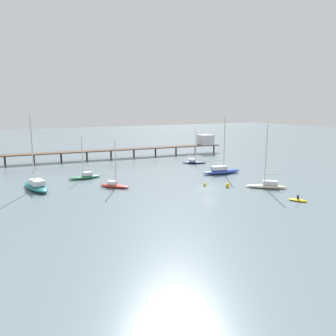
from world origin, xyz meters
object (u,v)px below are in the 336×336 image
sailboat_green (85,176)px  pier (161,145)px  sailboat_cream (267,184)px  dinghy_yellow (298,200)px  sailboat_red (114,184)px  mooring_buoy_mid (205,184)px  sailboat_teal (36,185)px  sailboat_blue (221,170)px  sailboat_navy (194,161)px  mooring_buoy_far (227,185)px

sailboat_green → pier: bearing=36.4°
pier → sailboat_green: bearing=-143.6°
sailboat_cream → dinghy_yellow: 8.90m
sailboat_cream → pier: bearing=87.2°
sailboat_green → sailboat_red: 10.89m
mooring_buoy_mid → dinghy_yellow: bearing=-65.8°
sailboat_teal → mooring_buoy_mid: (29.05, -12.73, -0.52)m
pier → sailboat_blue: bearing=-92.5°
sailboat_navy → sailboat_cream: bearing=-96.0°
sailboat_navy → dinghy_yellow: size_ratio=2.84×
sailboat_teal → sailboat_cream: (38.22, -20.01, -0.09)m
sailboat_navy → mooring_buoy_mid: 25.52m
sailboat_navy → mooring_buoy_mid: (-12.27, -22.38, -0.26)m
sailboat_blue → sailboat_green: (-28.64, 10.05, -0.21)m
sailboat_blue → sailboat_green: size_ratio=1.39×
mooring_buoy_far → sailboat_teal: bearing=153.7°
sailboat_blue → sailboat_cream: size_ratio=1.08×
sailboat_red → dinghy_yellow: sailboat_red is taller
pier → sailboat_green: sailboat_green is taller
sailboat_teal → sailboat_green: (10.50, 5.04, -0.24)m
sailboat_green → dinghy_yellow: (25.71, -33.70, -0.39)m
sailboat_teal → mooring_buoy_mid: sailboat_teal is taller
sailboat_blue → sailboat_cream: bearing=-93.5°
sailboat_navy → sailboat_cream: 29.81m
sailboat_cream → dinghy_yellow: size_ratio=3.80×
sailboat_green → sailboat_red: size_ratio=1.00×
sailboat_teal → mooring_buoy_far: bearing=-26.3°
sailboat_blue → sailboat_navy: bearing=81.5°
sailboat_navy → mooring_buoy_far: bearing=-109.9°
sailboat_green → mooring_buoy_far: sailboat_green is taller
sailboat_cream → dinghy_yellow: bearing=-103.0°
pier → sailboat_cream: size_ratio=5.55×
dinghy_yellow → sailboat_blue: bearing=83.0°
sailboat_blue → sailboat_teal: bearing=172.7°
sailboat_blue → dinghy_yellow: size_ratio=4.12×
pier → sailboat_navy: bearing=-87.4°
sailboat_cream → dinghy_yellow: (-2.00, -8.65, -0.54)m
sailboat_blue → mooring_buoy_mid: (-10.09, -7.72, -0.49)m
sailboat_navy → pier: bearing=92.6°
sailboat_blue → sailboat_navy: sailboat_blue is taller
sailboat_red → mooring_buoy_mid: bearing=-24.5°
pier → mooring_buoy_mid: 41.60m
sailboat_cream → mooring_buoy_mid: sailboat_cream is taller
mooring_buoy_mid → sailboat_cream: bearing=-38.4°
pier → mooring_buoy_mid: size_ratio=102.21×
dinghy_yellow → mooring_buoy_mid: size_ratio=4.84×
sailboat_teal → mooring_buoy_far: 35.80m
sailboat_red → dinghy_yellow: bearing=-45.2°
mooring_buoy_far → sailboat_green: bearing=136.0°
pier → sailboat_navy: size_ratio=7.44×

